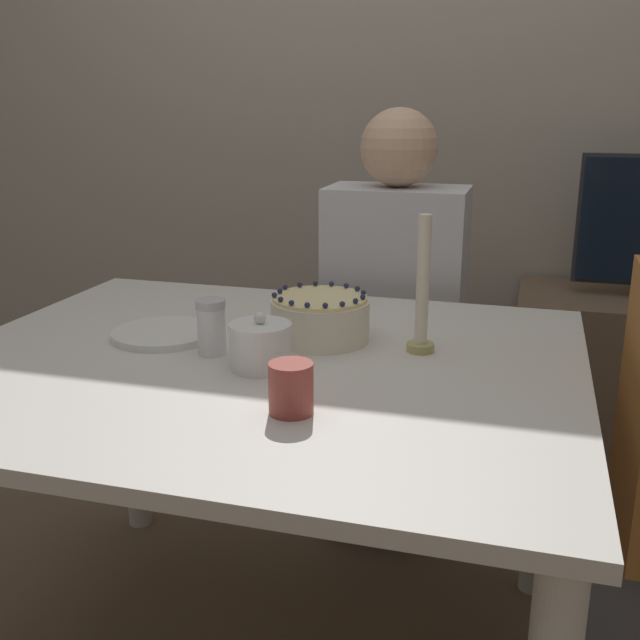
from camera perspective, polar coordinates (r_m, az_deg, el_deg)
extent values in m
cube|color=#ADA393|center=(2.81, 5.44, 16.58)|extent=(8.00, 0.05, 2.60)
cube|color=beige|center=(1.55, -4.85, -3.42)|extent=(1.32, 1.11, 0.03)
cylinder|color=beige|center=(2.36, -14.10, -6.93)|extent=(0.07, 0.07, 0.75)
cylinder|color=beige|center=(2.07, 16.57, -10.53)|extent=(0.07, 0.07, 0.75)
cylinder|color=#EFE5CC|center=(1.65, 0.00, 0.00)|extent=(0.22, 0.22, 0.09)
cylinder|color=beige|center=(1.63, 0.00, 1.67)|extent=(0.21, 0.21, 0.01)
sphere|color=#23284C|center=(1.61, 3.28, 1.77)|extent=(0.01, 0.01, 0.01)
sphere|color=#23284C|center=(1.64, 3.32, 2.10)|extent=(0.01, 0.01, 0.01)
sphere|color=#23284C|center=(1.68, 2.86, 2.40)|extent=(0.01, 0.01, 0.01)
sphere|color=#23284C|center=(1.70, 2.01, 2.64)|extent=(0.01, 0.01, 0.01)
sphere|color=#23284C|center=(1.72, 0.88, 2.77)|extent=(0.01, 0.01, 0.01)
sphere|color=#23284C|center=(1.72, -0.36, 2.80)|extent=(0.01, 0.01, 0.01)
sphere|color=#23284C|center=(1.71, -1.55, 2.71)|extent=(0.01, 0.01, 0.01)
sphere|color=#23284C|center=(1.69, -2.54, 2.51)|extent=(0.01, 0.01, 0.01)
sphere|color=#23284C|center=(1.66, -3.18, 2.23)|extent=(0.01, 0.01, 0.01)
sphere|color=#23284C|center=(1.62, -3.36, 1.91)|extent=(0.01, 0.01, 0.01)
sphere|color=#23284C|center=(1.59, -3.02, 1.59)|extent=(0.01, 0.01, 0.01)
sphere|color=#23284C|center=(1.56, -2.19, 1.32)|extent=(0.01, 0.01, 0.01)
sphere|color=#23284C|center=(1.54, -0.98, 1.15)|extent=(0.01, 0.01, 0.01)
sphere|color=#23284C|center=(1.54, 0.40, 1.12)|extent=(0.01, 0.01, 0.01)
sphere|color=#23284C|center=(1.55, 1.71, 1.23)|extent=(0.01, 0.01, 0.01)
sphere|color=#23284C|center=(1.57, 2.72, 1.46)|extent=(0.01, 0.01, 0.01)
cylinder|color=white|center=(1.48, -4.55, -2.22)|extent=(0.12, 0.12, 0.08)
cylinder|color=white|center=(1.46, -4.59, -0.50)|extent=(0.12, 0.12, 0.01)
sphere|color=white|center=(1.46, -4.61, 0.17)|extent=(0.02, 0.02, 0.02)
cylinder|color=white|center=(1.57, -8.22, -0.81)|extent=(0.06, 0.06, 0.10)
cylinder|color=silver|center=(1.56, -8.31, 1.25)|extent=(0.06, 0.06, 0.02)
cylinder|color=white|center=(1.71, -11.79, -1.13)|extent=(0.23, 0.23, 0.01)
cylinder|color=white|center=(1.71, -11.80, -0.88)|extent=(0.23, 0.23, 0.01)
cylinder|color=tan|center=(1.60, 7.65, -2.06)|extent=(0.06, 0.06, 0.02)
cylinder|color=silver|center=(1.56, 7.85, 3.02)|extent=(0.03, 0.03, 0.27)
cylinder|color=#993D33|center=(1.27, -2.23, -5.21)|extent=(0.08, 0.08, 0.09)
cube|color=#595960|center=(2.40, 5.37, -9.98)|extent=(0.34, 0.34, 0.45)
cube|color=silver|center=(2.22, 5.74, 2.29)|extent=(0.40, 0.24, 0.60)
sphere|color=#D8AD8C|center=(2.15, 6.05, 12.94)|extent=(0.22, 0.22, 0.22)
cube|color=brown|center=(2.70, 22.89, -5.50)|extent=(0.79, 0.44, 0.69)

